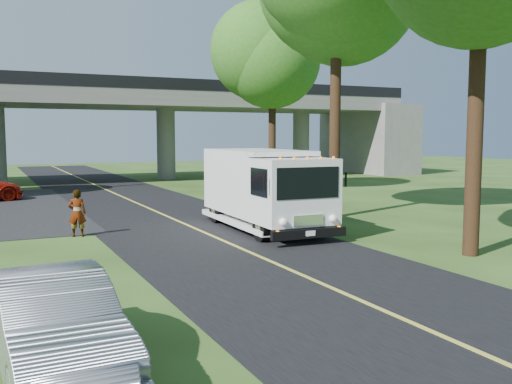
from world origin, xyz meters
TOP-DOWN VIEW (x-y plane):
  - ground at (0.00, 0.00)m, footprint 120.00×120.00m
  - road at (0.00, 10.00)m, footprint 7.00×90.00m
  - lane_line at (0.00, 10.00)m, footprint 0.12×90.00m
  - overpass at (0.00, 32.00)m, footprint 54.00×10.00m
  - tree_right_far at (9.21, 19.84)m, footprint 5.77×5.67m
  - step_van at (2.20, 7.44)m, footprint 2.73×6.87m
  - silver_sedan at (-6.00, -2.28)m, footprint 1.77×4.39m
  - pedestrian at (-4.05, 8.88)m, footprint 0.65×0.50m

SIDE VIEW (x-z plane):
  - ground at x=0.00m, z-range 0.00..0.00m
  - road at x=0.00m, z-range 0.00..0.02m
  - lane_line at x=0.00m, z-range 0.03..0.03m
  - silver_sedan at x=-6.00m, z-range 0.00..1.42m
  - pedestrian at x=-4.05m, z-range 0.00..1.59m
  - step_van at x=2.20m, z-range 0.12..2.97m
  - overpass at x=0.00m, z-range 0.91..8.21m
  - tree_right_far at x=9.21m, z-range 2.81..13.80m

